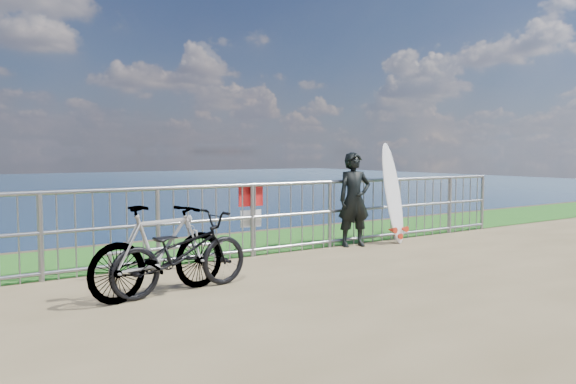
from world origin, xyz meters
TOP-DOWN VIEW (x-y plane):
  - grass_strip at (0.00, 2.70)m, footprint 120.00×120.00m
  - railing at (0.01, 1.60)m, footprint 10.06×0.10m
  - surfer at (1.40, 1.45)m, footprint 0.66×0.52m
  - surfboard at (2.22, 1.36)m, footprint 0.54×0.50m
  - bicycle_near at (-2.27, 0.17)m, footprint 1.80×0.82m
  - bicycle_far at (-2.53, 0.14)m, footprint 1.77×0.79m
  - bike_rack at (-2.03, 1.26)m, footprint 1.67×0.05m

SIDE VIEW (x-z plane):
  - grass_strip at x=0.00m, z-range 0.01..0.01m
  - bike_rack at x=-2.03m, z-range 0.11..0.46m
  - bicycle_near at x=-2.27m, z-range 0.00..0.91m
  - bicycle_far at x=-2.53m, z-range 0.00..1.03m
  - railing at x=0.01m, z-range 0.01..1.14m
  - surfer at x=1.40m, z-range 0.00..1.59m
  - surfboard at x=2.22m, z-range -0.07..1.70m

